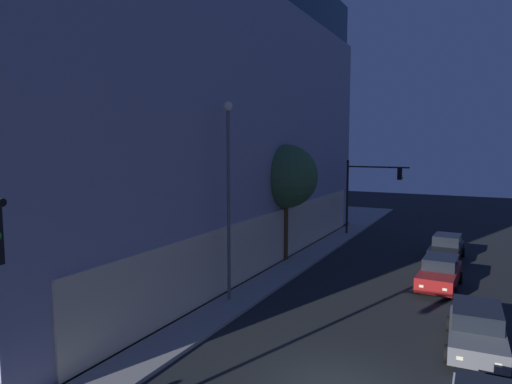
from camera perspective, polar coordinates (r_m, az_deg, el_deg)
modern_building at (r=34.39m, az=-19.02°, el=9.48°), size 34.12×27.26×19.53m
traffic_light_far_corner at (r=37.12m, az=13.85°, el=0.83°), size 0.34×4.93×6.03m
street_lamp_sidewalk at (r=20.57m, az=-3.51°, el=1.62°), size 0.44×0.44×9.16m
sidewalk_tree at (r=28.15m, az=3.84°, el=1.98°), size 3.97×3.97×7.27m
car_grey at (r=18.66m, az=26.16°, el=-15.24°), size 4.66×2.20×1.52m
car_red at (r=25.42m, az=22.25°, el=-9.42°), size 4.69×2.10×1.59m
car_black at (r=31.76m, az=22.98°, el=-6.47°), size 4.40×2.13×1.57m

